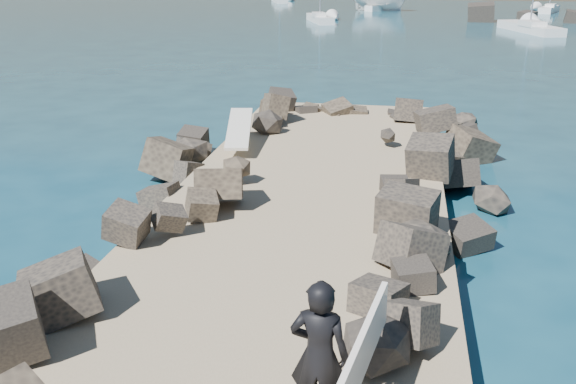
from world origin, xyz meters
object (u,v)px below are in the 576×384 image
(surfboard_resting, at_px, (239,132))
(surfer_with_board, at_px, (325,355))
(boat_imported, at_px, (380,0))
(sailboat_a, at_px, (320,19))

(surfboard_resting, height_order, surfer_with_board, surfer_with_board)
(surfboard_resting, relative_size, boat_imported, 0.37)
(sailboat_a, bearing_deg, surfboard_resting, -85.29)
(boat_imported, bearing_deg, surfboard_resting, -169.95)
(boat_imported, distance_m, surfer_with_board, 72.02)
(boat_imported, xyz_separation_m, sailboat_a, (-4.91, -15.87, -0.93))
(surfboard_resting, distance_m, surfer_with_board, 11.37)
(surfboard_resting, height_order, sailboat_a, sailboat_a)
(surfer_with_board, height_order, sailboat_a, sailboat_a)
(boat_imported, distance_m, sailboat_a, 16.64)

